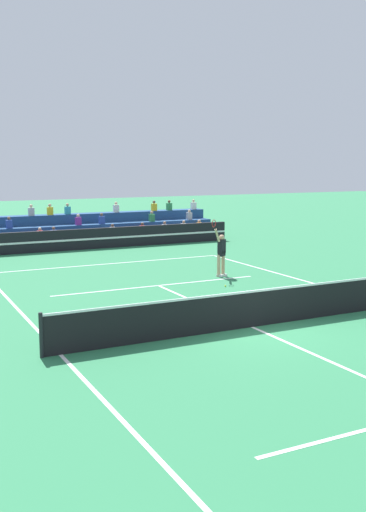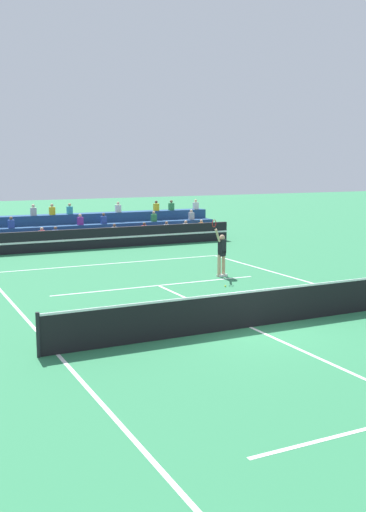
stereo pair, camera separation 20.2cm
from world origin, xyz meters
The scene contains 7 objects.
ground_plane centered at (0.00, 0.00, 0.00)m, with size 120.00×120.00×0.00m, color #2D7A4C.
court_lines centered at (0.00, 0.00, 0.00)m, with size 11.10×23.90×0.01m.
tennis_net centered at (0.00, 0.00, 0.54)m, with size 12.00×0.10×1.10m.
sponsor_banner_wall centered at (0.00, 16.87, 0.55)m, with size 18.00×0.26×1.10m.
bleacher_stand centered at (0.00, 19.41, 0.65)m, with size 18.18×2.85×2.28m.
tennis_player centered at (3.05, 6.98, 0.99)m, with size 1.00×0.64×2.43m.
tennis_ball centered at (2.15, 5.10, 0.03)m, with size 0.07×0.07×0.07m, color #C6DB33.
Camera 2 is at (-8.91, -13.85, 4.61)m, focal length 42.00 mm.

